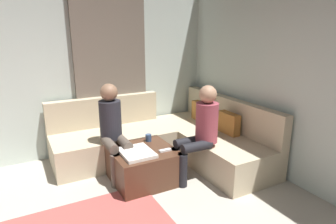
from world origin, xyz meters
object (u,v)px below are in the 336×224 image
object	(u,v)px
sectional_couch	(168,139)
person_on_couch_side	(113,127)
coffee_mug	(148,138)
person_on_couch_back	(200,129)
ottoman	(143,165)
game_remote	(165,150)

from	to	relation	value
sectional_couch	person_on_couch_side	distance (m)	0.96
person_on_couch_side	coffee_mug	bearing A→B (deg)	168.19
sectional_couch	person_on_couch_back	world-z (taller)	person_on_couch_back
coffee_mug	person_on_couch_back	size ratio (longest dim) A/B	0.08
person_on_couch_side	person_on_couch_back	bearing A→B (deg)	147.89
ottoman	coffee_mug	bearing A→B (deg)	140.71
ottoman	person_on_couch_back	xyz separation A→B (m)	(0.27, 0.66, 0.45)
person_on_couch_back	person_on_couch_side	world-z (taller)	same
ottoman	game_remote	xyz separation A→B (m)	(0.18, 0.22, 0.22)
sectional_couch	game_remote	xyz separation A→B (m)	(0.64, -0.39, 0.15)
coffee_mug	game_remote	bearing A→B (deg)	5.71
sectional_couch	ottoman	size ratio (longest dim) A/B	3.36
ottoman	person_on_couch_side	xyz separation A→B (m)	(-0.31, -0.26, 0.45)
ottoman	sectional_couch	bearing A→B (deg)	127.07
person_on_couch_back	person_on_couch_side	xyz separation A→B (m)	(-0.58, -0.93, 0.00)
coffee_mug	person_on_couch_side	world-z (taller)	person_on_couch_side
game_remote	person_on_couch_back	distance (m)	0.51
ottoman	person_on_couch_back	distance (m)	0.85
sectional_couch	game_remote	world-z (taller)	sectional_couch
coffee_mug	person_on_couch_back	world-z (taller)	person_on_couch_back
coffee_mug	person_on_couch_side	distance (m)	0.49
game_remote	person_on_couch_back	bearing A→B (deg)	78.60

